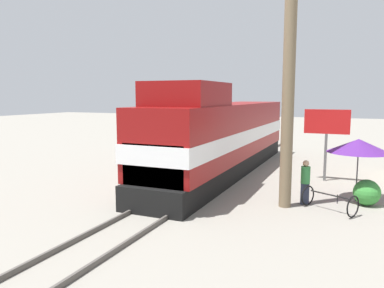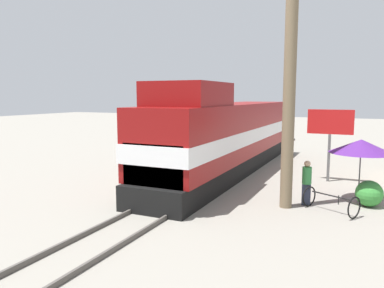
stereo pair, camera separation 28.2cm
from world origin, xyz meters
The scene contains 10 objects.
ground_plane centered at (0.00, 0.00, 0.00)m, with size 120.00×120.00×0.00m, color gray.
rail_near centered at (-0.72, 0.00, 0.07)m, with size 0.08×42.35×0.15m, color #4C4742.
rail_far centered at (0.72, 0.00, 0.07)m, with size 0.08×42.35×0.15m, color #4C4742.
locomotive centered at (0.00, 4.10, 1.97)m, with size 2.85×16.40×4.62m.
utility_pole centered at (4.05, -0.56, 5.81)m, with size 1.80×0.44×11.53m.
vendor_umbrella centered at (6.46, 1.28, 2.17)m, with size 2.33×2.33×2.44m.
billboard_sign centered at (5.07, 4.57, 2.60)m, with size 2.08×0.12×3.43m.
shrub_cluster centered at (6.83, 0.82, 0.49)m, with size 0.97×0.97×0.97m, color #388C38.
person_bystander centered at (4.69, 0.02, 0.91)m, with size 0.34×0.34×1.69m.
bicycle centered at (5.59, -0.53, 0.39)m, with size 1.96×1.54×0.76m.
Camera 1 is at (6.27, -14.26, 4.07)m, focal length 35.00 mm.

